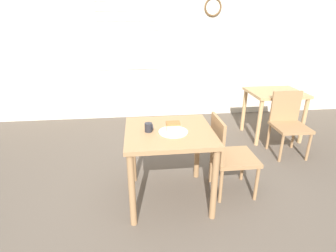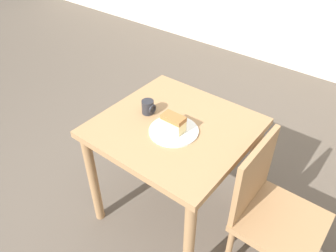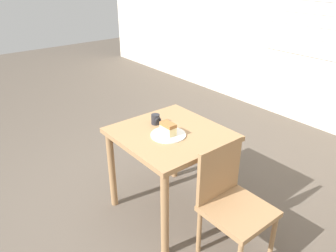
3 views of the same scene
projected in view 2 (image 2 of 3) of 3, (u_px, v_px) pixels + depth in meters
The scene contains 5 objects.
dining_table_near at pixel (174, 142), 1.94m from camera, with size 0.84×0.81×0.77m.
chair_near_window at pixel (271, 209), 1.78m from camera, with size 0.44×0.44×0.86m.
plate at pixel (174, 131), 1.81m from camera, with size 0.28×0.28×0.01m.
cake_slice at pixel (173, 123), 1.78m from camera, with size 0.13×0.07×0.09m.
coffee_mug at pixel (148, 107), 1.93m from camera, with size 0.08×0.07×0.08m.
Camera 2 is at (0.89, -0.74, 1.92)m, focal length 35.00 mm.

